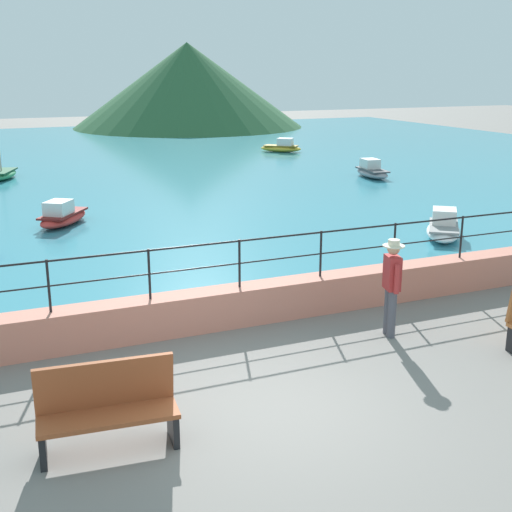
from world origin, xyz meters
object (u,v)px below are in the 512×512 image
Objects in this scene: person_walking at (392,283)px; boat_1 at (372,171)px; boat_0 at (444,228)px; boat_4 at (2,174)px; bench_main at (107,406)px; boat_2 at (282,147)px; boat_3 at (62,216)px.

person_walking is 17.63m from boat_1.
person_walking is at bearing -135.34° from boat_0.
boat_4 is (-10.61, 15.48, -0.06)m from boat_0.
person_walking reaches higher than boat_0.
boat_2 is at bearing 60.68° from bench_main.
bench_main is at bearing -146.77° from boat_0.
boat_1 is 1.03× the size of boat_2.
boat_4 is at bearing 124.44° from boat_0.
boat_0 is (5.29, 5.23, -0.65)m from person_walking.
bench_main reaches higher than boat_2.
boat_2 is (14.80, 26.35, -0.23)m from bench_main.
boat_1 is at bearing -21.37° from boat_4.
boat_1 is 15.63m from boat_4.
boat_4 reaches higher than boat_3.
bench_main is 5.56m from person_walking.
boat_4 is (-1.16, 9.77, -0.06)m from boat_3.
boat_2 is 0.94× the size of boat_4.
bench_main is 1.00× the size of person_walking.
boat_4 is at bearing 90.11° from bench_main.
bench_main is 22.40m from boat_4.
bench_main is at bearing -95.07° from boat_3.
bench_main reaches higher than boat_0.
boat_0 is at bearing -111.96° from boat_1.
person_walking reaches higher than boat_2.
boat_1 is 9.65m from boat_2.
boat_0 is 19.88m from boat_2.
boat_2 and boat_3 have the same top height.
bench_main is at bearing -89.89° from boat_4.
boat_2 is (9.52, 24.65, -0.65)m from person_walking.
person_walking is at bearing 17.82° from bench_main.
boat_1 is 0.97× the size of boat_4.
boat_4 is (-14.56, 5.70, -0.06)m from boat_1.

